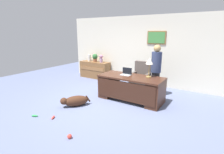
% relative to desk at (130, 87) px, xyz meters
% --- Properties ---
extents(ground_plane, '(12.00, 12.00, 0.00)m').
position_rel_desk_xyz_m(ground_plane, '(-0.46, -0.62, -0.42)').
color(ground_plane, slate).
extents(back_wall, '(7.00, 0.16, 2.70)m').
position_rel_desk_xyz_m(back_wall, '(-0.46, 1.98, 0.94)').
color(back_wall, beige).
rests_on(back_wall, ground_plane).
extents(desk, '(1.97, 0.85, 0.76)m').
position_rel_desk_xyz_m(desk, '(0.00, 0.00, 0.00)').
color(desk, '#422316').
rests_on(desk, ground_plane).
extents(credenza, '(1.43, 0.50, 0.75)m').
position_rel_desk_xyz_m(credenza, '(-2.66, 1.63, -0.04)').
color(credenza, brown).
rests_on(credenza, ground_plane).
extents(armchair, '(0.60, 0.59, 1.06)m').
position_rel_desk_xyz_m(armchair, '(-0.08, 0.97, 0.06)').
color(armchair, '#564C47').
rests_on(armchair, ground_plane).
extents(person_standing, '(0.32, 0.32, 1.69)m').
position_rel_desk_xyz_m(person_standing, '(0.51, 0.79, 0.45)').
color(person_standing, '#262323').
rests_on(person_standing, ground_plane).
extents(dog_lying, '(0.65, 0.74, 0.30)m').
position_rel_desk_xyz_m(dog_lying, '(-1.13, -1.26, -0.26)').
color(dog_lying, '#472819').
rests_on(dog_lying, ground_plane).
extents(laptop, '(0.32, 0.22, 0.22)m').
position_rel_desk_xyz_m(laptop, '(-0.21, 0.11, 0.40)').
color(laptop, '#B2B5BA').
rests_on(laptop, desk).
extents(desk_lamp, '(0.22, 0.22, 0.58)m').
position_rel_desk_xyz_m(desk_lamp, '(0.48, 0.22, 0.79)').
color(desk_lamp, '#9E8447').
rests_on(desk_lamp, desk).
extents(vase_with_flowers, '(0.17, 0.17, 0.35)m').
position_rel_desk_xyz_m(vase_with_flowers, '(-2.30, 1.63, 0.53)').
color(vase_with_flowers, '#AE8CB9').
rests_on(vase_with_flowers, credenza).
extents(vase_empty, '(0.16, 0.16, 0.30)m').
position_rel_desk_xyz_m(vase_empty, '(-2.98, 1.63, 0.48)').
color(vase_empty, silver).
rests_on(vase_empty, credenza).
extents(potted_plant, '(0.24, 0.24, 0.36)m').
position_rel_desk_xyz_m(potted_plant, '(-2.65, 1.63, 0.53)').
color(potted_plant, brown).
rests_on(potted_plant, credenza).
extents(dog_toy_ball, '(0.09, 0.09, 0.09)m').
position_rel_desk_xyz_m(dog_toy_ball, '(-0.08, -2.49, -0.37)').
color(dog_toy_ball, '#E53F33').
rests_on(dog_toy_ball, ground_plane).
extents(dog_toy_bone, '(0.12, 0.17, 0.05)m').
position_rel_desk_xyz_m(dog_toy_bone, '(-1.05, -2.11, -0.39)').
color(dog_toy_bone, '#E53F33').
rests_on(dog_toy_bone, ground_plane).
extents(dog_toy_plush, '(0.17, 0.12, 0.05)m').
position_rel_desk_xyz_m(dog_toy_plush, '(-1.51, -2.30, -0.39)').
color(dog_toy_plush, green).
rests_on(dog_toy_plush, ground_plane).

